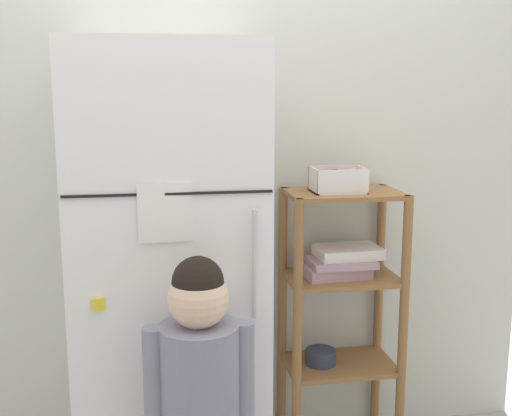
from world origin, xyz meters
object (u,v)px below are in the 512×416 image
pantry_shelf_unit (340,293)px  fruit_bin (339,181)px  child_standing (200,388)px  refrigerator (169,278)px

pantry_shelf_unit → fruit_bin: bearing=-161.1°
child_standing → fruit_bin: 0.97m
refrigerator → fruit_bin: (0.66, 0.14, 0.31)m
child_standing → pantry_shelf_unit: pantry_shelf_unit is taller
refrigerator → fruit_bin: bearing=11.8°
fruit_bin → pantry_shelf_unit: bearing=18.9°
refrigerator → pantry_shelf_unit: 0.70m
fruit_bin → child_standing: bearing=-135.3°
pantry_shelf_unit → fruit_bin: (-0.02, -0.01, 0.45)m
child_standing → pantry_shelf_unit: (0.60, 0.59, 0.06)m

